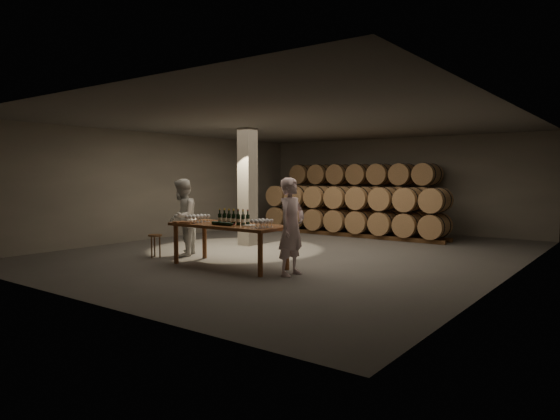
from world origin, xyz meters
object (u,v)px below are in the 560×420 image
Objects in this scene: bottle_cluster at (234,219)px; stool at (155,239)px; tasting_table at (229,229)px; plate at (249,225)px; person_woman at (182,218)px; person_man at (291,227)px; notebook_near at (188,222)px.

bottle_cluster reaches higher than stool.
plate reaches higher than tasting_table.
tasting_table is 1.89m from person_woman.
person_woman is at bearing 171.21° from plate.
person_woman reaches higher than plate.
stool is 0.29× the size of person_man.
notebook_near is 0.49× the size of stool.
plate is at bearing -1.43° from tasting_table.
stool is 3.79m from person_man.
person_man is (2.44, 0.42, 0.02)m from notebook_near.
tasting_table is 9.76× the size of notebook_near.
bottle_cluster is 0.39× the size of person_man.
person_woman is at bearing 170.07° from bottle_cluster.
person_man is at bearing 2.81° from plate.
tasting_table is at bearing 47.62° from person_woman.
notebook_near is at bearing 21.79° from person_woman.
stool is at bearing -175.11° from tasting_table.
bottle_cluster is 0.46m from plate.
bottle_cluster is 1.05m from notebook_near.
person_man reaches higher than person_woman.
bottle_cluster is 1.35× the size of stool.
tasting_table is 0.24m from bottle_cluster.
plate is at bearing 92.77° from person_man.
notebook_near is (-0.97, -0.39, -0.10)m from bottle_cluster.
stool is 0.29× the size of person_woman.
tasting_table is 0.95m from notebook_near.
stool is (-2.28, -0.20, -0.57)m from bottle_cluster.
plate is 2.43m from person_woman.
tasting_table is 2.21m from stool.
tasting_table is at bearing 178.57° from plate.
plate reaches higher than stool.
person_woman is at bearing 169.05° from tasting_table.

